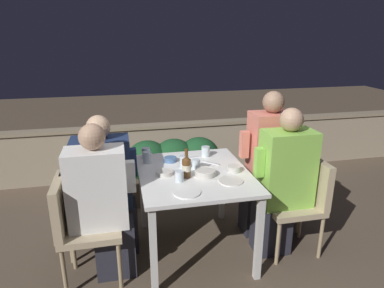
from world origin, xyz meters
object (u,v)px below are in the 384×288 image
at_px(person_coral_top, 266,164).
at_px(beer_bottle, 186,167).
at_px(chair_right_far, 284,180).
at_px(chair_left_near, 77,219).
at_px(person_green_blouse, 282,183).
at_px(person_white_polo, 103,203).
at_px(person_navy_jumper, 108,187).
at_px(chair_right_near, 302,195).
at_px(chair_left_far, 84,200).

height_order(person_coral_top, beer_bottle, person_coral_top).
relative_size(chair_right_far, beer_bottle, 3.53).
height_order(chair_left_near, person_green_blouse, person_green_blouse).
relative_size(chair_left_near, beer_bottle, 3.53).
relative_size(chair_left_near, person_white_polo, 0.67).
bearing_deg(person_navy_jumper, chair_left_near, -126.42).
height_order(chair_right_near, beer_bottle, beer_bottle).
bearing_deg(person_coral_top, chair_right_near, -56.89).
distance_m(chair_right_far, person_coral_top, 0.26).
bearing_deg(chair_right_far, chair_left_far, -179.58).
distance_m(person_green_blouse, person_coral_top, 0.32).
relative_size(chair_left_far, beer_bottle, 3.53).
bearing_deg(chair_left_far, person_white_polo, -61.35).
xyz_separation_m(person_coral_top, beer_bottle, (-0.80, -0.25, 0.15)).
bearing_deg(chair_left_near, chair_right_near, 0.14).
xyz_separation_m(chair_right_far, beer_bottle, (-0.99, -0.25, 0.33)).
xyz_separation_m(chair_left_near, person_green_blouse, (1.66, 0.00, 0.13)).
relative_size(chair_left_near, chair_right_near, 1.00).
bearing_deg(chair_left_near, person_navy_jumper, 53.58).
bearing_deg(chair_left_near, beer_bottle, 4.57).
height_order(chair_right_near, person_green_blouse, person_green_blouse).
xyz_separation_m(person_navy_jumper, beer_bottle, (0.63, -0.24, 0.22)).
relative_size(chair_left_far, person_navy_jumper, 0.68).
height_order(chair_left_far, chair_right_far, same).
bearing_deg(chair_right_far, person_coral_top, 180.00).
height_order(chair_left_near, chair_left_far, same).
distance_m(chair_left_far, person_coral_top, 1.63).
xyz_separation_m(chair_left_far, person_coral_top, (1.62, 0.01, 0.18)).
bearing_deg(chair_right_near, chair_right_far, 92.27).
bearing_deg(person_navy_jumper, person_coral_top, 0.53).
relative_size(person_navy_jumper, chair_right_near, 1.47).
relative_size(chair_right_near, person_green_blouse, 0.65).
distance_m(person_white_polo, beer_bottle, 0.70).
relative_size(chair_right_near, chair_right_far, 1.00).
bearing_deg(person_white_polo, person_navy_jumper, 84.49).
relative_size(person_white_polo, chair_left_far, 1.49).
distance_m(person_navy_jumper, beer_bottle, 0.71).
relative_size(person_white_polo, chair_right_near, 1.49).
bearing_deg(chair_left_far, chair_right_far, 0.42).
height_order(person_green_blouse, chair_right_far, person_green_blouse).
relative_size(person_navy_jumper, chair_right_far, 1.47).
distance_m(chair_left_far, chair_right_far, 1.82).
bearing_deg(person_green_blouse, beer_bottle, 175.47).
bearing_deg(person_navy_jumper, person_white_polo, -95.51).
xyz_separation_m(chair_left_near, chair_right_far, (1.85, 0.32, 0.00)).
relative_size(chair_left_near, chair_right_far, 1.00).
bearing_deg(chair_left_far, person_green_blouse, -10.50).
bearing_deg(chair_right_near, person_coral_top, 123.11).
bearing_deg(chair_left_far, person_navy_jumper, 0.00).
bearing_deg(chair_right_near, person_navy_jumper, 169.49).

